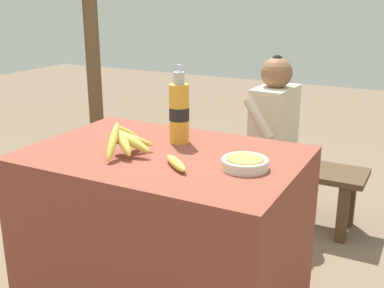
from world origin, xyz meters
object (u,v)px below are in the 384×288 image
Objects in this scene: seated_vendor at (267,129)px; support_post_near at (90,16)px; banana_bunch_ripe at (126,140)px; banana_bunch_green at (159,135)px; serving_bowl at (245,163)px; loose_banana_front at (176,163)px; water_bottle at (179,112)px; wooden_bench at (221,161)px.

seated_vendor is 0.43× the size of support_post_near.
banana_bunch_ripe reaches higher than banana_bunch_green.
serving_bowl is at bearing 108.63° from seated_vendor.
loose_banana_front is (-0.24, -0.11, -0.01)m from serving_bowl.
seated_vendor is (-0.28, 1.10, -0.18)m from serving_bowl.
water_bottle reaches higher than serving_bowl.
water_bottle is at bearing 87.33° from seated_vendor.
water_bottle is 1.25m from banana_bunch_green.
banana_bunch_ripe is at bearing -171.22° from serving_bowl.
water_bottle reaches higher than loose_banana_front.
loose_banana_front is 0.16× the size of seated_vendor.
serving_bowl is at bearing -61.97° from wooden_bench.
water_bottle is 1.37× the size of banana_bunch_green.
support_post_near reaches higher than seated_vendor.
wooden_bench is 7.15× the size of banana_bunch_green.
banana_bunch_ripe is 0.30m from water_bottle.
serving_bowl is 2.39m from support_post_near.
support_post_near is at bearing 132.27° from banana_bunch_ripe.
banana_bunch_green is (-0.69, 0.95, -0.45)m from water_bottle.
support_post_near is at bearing 140.02° from water_bottle.
wooden_bench is (-0.10, 1.21, -0.49)m from banana_bunch_ripe.
water_bottle is at bearing -39.98° from support_post_near.
banana_bunch_green is (-0.48, 0.00, 0.11)m from wooden_bench.
water_bottle is 0.34× the size of seated_vendor.
loose_banana_front is at bearing -43.41° from support_post_near.
banana_bunch_green is at bearing 115.60° from banana_bunch_ripe.
serving_bowl reaches higher than wooden_bench.
seated_vendor reaches higher than banana_bunch_ripe.
serving_bowl is (0.50, 0.08, -0.04)m from banana_bunch_ripe.
water_bottle is 1.12m from wooden_bench.
wooden_bench is 0.49m from banana_bunch_green.
water_bottle reaches higher than wooden_bench.
wooden_bench is at bearing -12.88° from support_post_near.
banana_bunch_ripe is at bearing -112.38° from water_bottle.
wooden_bench is at bearing 102.46° from water_bottle.
wooden_bench is at bearing 106.14° from loose_banana_front.
water_bottle is 0.14× the size of support_post_near.
banana_bunch_green is at bearing 123.98° from loose_banana_front.
banana_bunch_ripe is at bearing -85.28° from wooden_bench.
support_post_near reaches higher than banana_bunch_ripe.
water_bottle is 2.15× the size of loose_banana_front.
support_post_near is (-1.58, 0.32, 0.63)m from seated_vendor.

